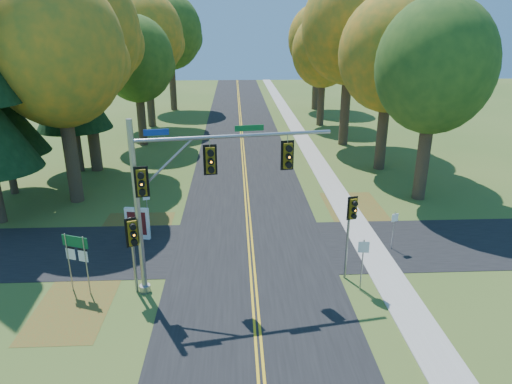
{
  "coord_description": "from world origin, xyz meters",
  "views": [
    {
      "loc": [
        -0.74,
        -19.36,
        10.9
      ],
      "look_at": [
        0.26,
        1.67,
        3.2
      ],
      "focal_mm": 32.0,
      "sensor_mm": 36.0,
      "label": 1
    }
  ],
  "objects_px": {
    "info_kiosk": "(138,224)",
    "east_signal_pole": "(351,218)",
    "traffic_mast": "(187,183)",
    "route_sign_cluster": "(76,252)"
  },
  "relations": [
    {
      "from": "traffic_mast",
      "to": "east_signal_pole",
      "type": "height_order",
      "value": "traffic_mast"
    },
    {
      "from": "traffic_mast",
      "to": "route_sign_cluster",
      "type": "relative_size",
      "value": 3.05
    },
    {
      "from": "east_signal_pole",
      "to": "route_sign_cluster",
      "type": "height_order",
      "value": "east_signal_pole"
    },
    {
      "from": "traffic_mast",
      "to": "info_kiosk",
      "type": "relative_size",
      "value": 4.58
    },
    {
      "from": "traffic_mast",
      "to": "east_signal_pole",
      "type": "xyz_separation_m",
      "value": [
        6.95,
        0.28,
        -1.79
      ]
    },
    {
      "from": "traffic_mast",
      "to": "info_kiosk",
      "type": "distance_m",
      "value": 7.22
    },
    {
      "from": "info_kiosk",
      "to": "east_signal_pole",
      "type": "bearing_deg",
      "value": -15.57
    },
    {
      "from": "east_signal_pole",
      "to": "info_kiosk",
      "type": "bearing_deg",
      "value": 140.06
    },
    {
      "from": "traffic_mast",
      "to": "east_signal_pole",
      "type": "relative_size",
      "value": 2.03
    },
    {
      "from": "info_kiosk",
      "to": "traffic_mast",
      "type": "bearing_deg",
      "value": -47.25
    }
  ]
}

